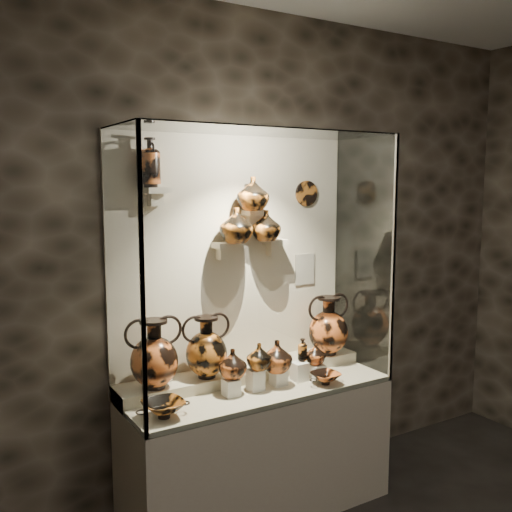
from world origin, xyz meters
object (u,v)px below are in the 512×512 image
at_px(jug_e, 315,354).
at_px(lekythos_small, 302,348).
at_px(amphora_left, 154,354).
at_px(ovoid_vase_a, 236,225).
at_px(ovoid_vase_b, 253,194).
at_px(jug_a, 232,364).
at_px(amphora_mid, 206,347).
at_px(jug_c, 277,356).
at_px(ovoid_vase_c, 266,225).
at_px(jug_b, 259,356).
at_px(kylix_left, 164,407).
at_px(kylix_right, 325,377).
at_px(lekythos_tall, 150,159).
at_px(amphora_right, 328,325).

xyz_separation_m(jug_e, lekythos_small, (-0.10, 0.00, 0.05)).
height_order(amphora_left, lekythos_small, amphora_left).
xyz_separation_m(ovoid_vase_a, ovoid_vase_b, (0.12, 0.00, 0.20)).
xyz_separation_m(jug_a, jug_e, (0.62, 0.00, -0.04)).
distance_m(amphora_mid, jug_c, 0.44).
distance_m(lekythos_small, ovoid_vase_c, 0.83).
bearing_deg(jug_a, amphora_mid, 136.23).
bearing_deg(jug_b, kylix_left, -165.93).
relative_size(amphora_left, jug_b, 2.52).
bearing_deg(jug_c, ovoid_vase_b, 88.55).
bearing_deg(amphora_left, ovoid_vase_a, 17.35).
height_order(jug_e, ovoid_vase_c, ovoid_vase_c).
relative_size(amphora_left, jug_a, 2.31).
relative_size(kylix_left, ovoid_vase_c, 1.42).
bearing_deg(ovoid_vase_b, kylix_right, -35.18).
xyz_separation_m(jug_b, ovoid_vase_c, (0.21, 0.25, 0.78)).
bearing_deg(kylix_right, jug_e, 56.70).
bearing_deg(lekythos_tall, ovoid_vase_c, 14.00).
bearing_deg(jug_b, amphora_mid, 149.80).
distance_m(amphora_mid, jug_b, 0.33).
height_order(amphora_left, amphora_mid, amphora_left).
relative_size(jug_b, lekythos_tall, 0.51).
bearing_deg(jug_c, amphora_mid, 145.85).
relative_size(jug_a, lekythos_small, 1.07).
distance_m(amphora_left, jug_e, 1.07).
bearing_deg(jug_e, kylix_right, -106.29).
bearing_deg(ovoid_vase_a, jug_b, -74.54).
bearing_deg(kylix_left, lekythos_small, -12.73).
height_order(lekythos_small, kylix_right, lekythos_small).
xyz_separation_m(amphora_right, jug_a, (-0.85, -0.16, -0.09)).
xyz_separation_m(amphora_right, jug_e, (-0.23, -0.16, -0.12)).
bearing_deg(jug_b, ovoid_vase_b, 73.75).
distance_m(lekythos_small, ovoid_vase_b, 1.04).
bearing_deg(ovoid_vase_a, amphora_right, 5.89).
xyz_separation_m(jug_a, kylix_left, (-0.49, -0.11, -0.13)).
height_order(amphora_mid, jug_e, amphora_mid).
bearing_deg(jug_c, jug_b, 173.56).
relative_size(lekythos_small, ovoid_vase_b, 0.78).
bearing_deg(jug_c, amphora_left, 157.89).
height_order(amphora_mid, jug_b, amphora_mid).
distance_m(amphora_mid, kylix_left, 0.53).
distance_m(amphora_left, ovoid_vase_a, 0.93).
relative_size(jug_a, lekythos_tall, 0.56).
xyz_separation_m(amphora_mid, lekythos_small, (0.60, -0.17, -0.06)).
bearing_deg(kylix_left, jug_c, -12.47).
xyz_separation_m(amphora_mid, jug_c, (0.39, -0.19, -0.07)).
bearing_deg(kylix_right, amphora_right, 29.60).
xyz_separation_m(jug_c, ovoid_vase_a, (-0.15, 0.24, 0.81)).
bearing_deg(ovoid_vase_a, lekythos_small, -20.34).
distance_m(kylix_right, ovoid_vase_c, 1.04).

